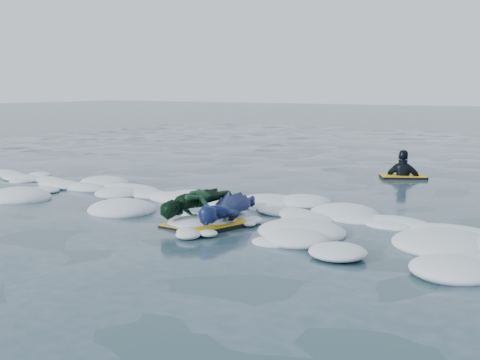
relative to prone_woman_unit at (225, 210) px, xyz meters
name	(u,v)px	position (x,y,z in m)	size (l,w,h in m)	color
ground	(164,221)	(-0.90, -0.32, -0.21)	(120.00, 120.00, 0.00)	#19333C
foam_band	(205,210)	(-0.90, 0.72, -0.21)	(12.00, 3.10, 0.30)	silver
prone_woman_unit	(225,210)	(0.00, 0.00, 0.00)	(0.93, 1.70, 0.42)	black
prone_child_unit	(197,206)	(-0.40, -0.17, 0.04)	(0.82, 1.36, 0.50)	black
waiting_rider_unit	(403,183)	(0.80, 5.86, -0.31)	(1.13, 0.95, 1.49)	black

